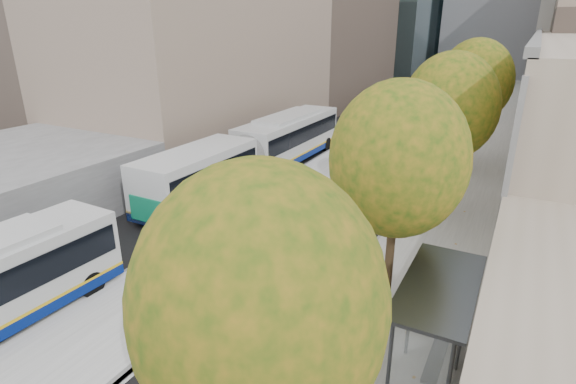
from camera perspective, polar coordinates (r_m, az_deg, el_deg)
The scene contains 9 objects.
bus_platform at distance 37.67m, azimuth 10.84°, elevation 6.36°, with size 4.25×150.00×0.15m, color #AFAFAF.
sidewalk at distance 36.24m, azimuth 22.97°, elevation 4.47°, with size 4.75×150.00×0.08m, color gray.
bus_shelter at distance 12.99m, azimuth 19.37°, elevation -12.83°, with size 1.90×4.40×2.53m.
tree_b at distance 7.17m, azimuth -3.61°, elevation -13.93°, with size 4.00×4.00×6.97m.
tree_c at distance 13.91m, azimuth 13.82°, elevation 3.96°, with size 4.20×4.20×7.28m.
tree_d at distance 22.51m, azimuth 19.89°, elevation 10.12°, with size 4.40×4.40×7.60m.
tree_e at distance 31.34m, azimuth 22.64°, elevation 12.82°, with size 4.60×4.60×7.92m.
bus_far at distance 27.93m, azimuth -3.98°, elevation 5.17°, with size 3.00×18.63×3.10m.
distant_car at distance 54.81m, azimuth 13.29°, elevation 11.14°, with size 1.44×3.57×1.22m, color silver.
Camera 1 is at (6.75, 0.00, 9.09)m, focal length 28.00 mm.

